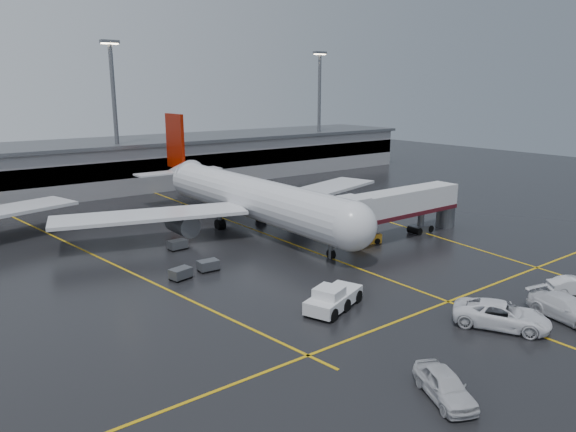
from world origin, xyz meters
TOP-DOWN VIEW (x-y plane):
  - ground at (0.00, 0.00)m, footprint 220.00×220.00m
  - apron_line_centre at (0.00, 0.00)m, footprint 0.25×90.00m
  - apron_line_stop at (0.00, -22.00)m, footprint 60.00×0.25m
  - apron_line_left at (-20.00, 10.00)m, footprint 9.99×69.35m
  - apron_line_right at (18.00, 10.00)m, footprint 7.57×69.64m
  - terminal at (0.00, 47.93)m, footprint 122.00×19.00m
  - light_mast_mid at (-5.00, 42.00)m, footprint 3.00×1.20m
  - light_mast_right at (40.00, 42.00)m, footprint 3.00×1.20m
  - main_airliner at (0.00, 9.70)m, footprint 48.80×45.60m
  - jet_bridge at (11.87, -6.00)m, footprint 19.90×3.40m
  - pushback_tractor at (-8.89, -17.16)m, footprint 6.57×4.44m
  - belt_loader at (7.06, -5.12)m, footprint 3.91×2.60m
  - service_van_a at (-0.94, -27.42)m, footprint 6.27×7.73m
  - service_van_b at (4.33, -29.91)m, footprint 3.85×6.86m
  - service_van_c at (10.35, -27.77)m, footprint 4.62×4.25m
  - service_van_d at (-12.41, -30.80)m, footprint 3.99×5.46m
  - baggage_cart_a at (-12.47, -2.65)m, footprint 2.07×1.41m
  - baggage_cart_b at (-15.73, -3.16)m, footprint 2.25×1.73m
  - baggage_cart_c at (-11.73, 5.83)m, footprint 2.08×1.43m

SIDE VIEW (x-z plane):
  - ground at x=0.00m, z-range 0.00..0.00m
  - apron_line_centre at x=0.00m, z-range 0.00..0.02m
  - apron_line_stop at x=0.00m, z-range 0.00..0.02m
  - apron_line_left at x=-20.00m, z-range 0.00..0.02m
  - apron_line_right at x=18.00m, z-range 0.00..0.02m
  - belt_loader at x=7.06m, z-range -0.58..1.71m
  - baggage_cart_a at x=-12.47m, z-range 0.07..1.19m
  - baggage_cart_b at x=-15.73m, z-range 0.07..1.19m
  - baggage_cart_c at x=-11.73m, z-range 0.07..1.19m
  - service_van_c at x=10.35m, z-range 0.00..1.54m
  - service_van_d at x=-12.41m, z-range 0.00..1.73m
  - pushback_tractor at x=-8.89m, z-range -0.22..1.96m
  - service_van_b at x=4.33m, z-range 0.00..1.88m
  - service_van_a at x=-0.94m, z-range 0.00..1.96m
  - jet_bridge at x=11.87m, z-range 0.91..6.96m
  - main_airliner at x=0.00m, z-range -2.84..11.26m
  - terminal at x=0.00m, z-range 0.02..8.62m
  - light_mast_mid at x=-5.00m, z-range 1.75..27.20m
  - light_mast_right at x=40.00m, z-range 1.75..27.20m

